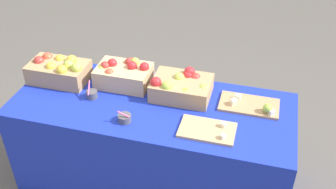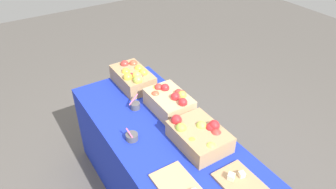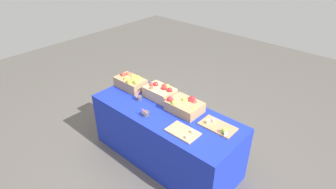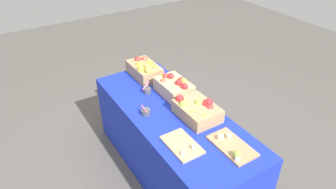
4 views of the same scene
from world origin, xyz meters
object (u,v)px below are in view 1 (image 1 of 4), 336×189
(cutting_board_back, at_px, (251,105))
(sample_bowl_near, at_px, (125,118))
(cutting_board_front, at_px, (208,130))
(sample_bowl_mid, at_px, (92,94))
(apple_crate_middle, at_px, (124,74))
(apple_crate_left, at_px, (60,70))
(apple_crate_right, at_px, (182,87))

(cutting_board_back, bearing_deg, sample_bowl_near, -154.68)
(cutting_board_front, xyz_separation_m, cutting_board_back, (0.23, 0.32, 0.01))
(cutting_board_front, relative_size, sample_bowl_mid, 3.06)
(cutting_board_back, height_order, sample_bowl_mid, sample_bowl_mid)
(apple_crate_middle, bearing_deg, cutting_board_front, -28.21)
(apple_crate_left, relative_size, apple_crate_right, 1.05)
(apple_crate_middle, height_order, cutting_board_back, apple_crate_middle)
(cutting_board_front, xyz_separation_m, sample_bowl_mid, (-0.83, 0.14, 0.02))
(cutting_board_back, bearing_deg, apple_crate_right, 178.67)
(sample_bowl_near, bearing_deg, cutting_board_back, 25.32)
(apple_crate_right, bearing_deg, apple_crate_left, -177.25)
(sample_bowl_near, xyz_separation_m, sample_bowl_mid, (-0.31, 0.18, 0.00))
(sample_bowl_mid, bearing_deg, sample_bowl_near, -31.05)
(cutting_board_front, bearing_deg, sample_bowl_near, -175.50)
(apple_crate_right, xyz_separation_m, cutting_board_front, (0.24, -0.33, -0.06))
(apple_crate_right, height_order, cutting_board_back, apple_crate_right)
(apple_crate_right, relative_size, sample_bowl_mid, 3.55)
(apple_crate_middle, height_order, cutting_board_front, apple_crate_middle)
(apple_crate_middle, bearing_deg, sample_bowl_near, -69.43)
(apple_crate_middle, height_order, apple_crate_right, apple_crate_middle)
(apple_crate_left, xyz_separation_m, sample_bowl_mid, (0.31, -0.14, -0.06))
(sample_bowl_near, distance_m, sample_bowl_mid, 0.36)
(apple_crate_middle, distance_m, cutting_board_back, 0.91)
(apple_crate_left, xyz_separation_m, sample_bowl_near, (0.61, -0.33, -0.06))
(apple_crate_left, height_order, apple_crate_right, apple_crate_left)
(apple_crate_left, bearing_deg, cutting_board_back, 1.34)
(apple_crate_left, height_order, cutting_board_back, apple_crate_left)
(apple_crate_left, bearing_deg, sample_bowl_near, -27.98)
(apple_crate_right, distance_m, cutting_board_back, 0.48)
(apple_crate_left, xyz_separation_m, cutting_board_back, (1.37, 0.03, -0.07))
(cutting_board_front, bearing_deg, apple_crate_middle, 151.79)
(apple_crate_right, height_order, sample_bowl_near, apple_crate_right)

